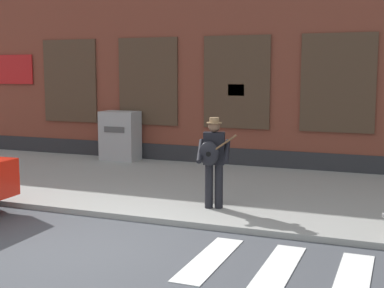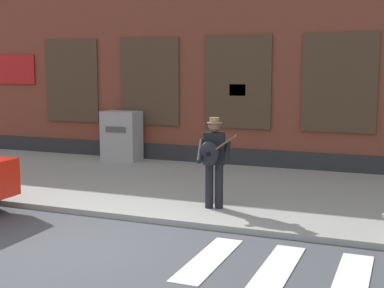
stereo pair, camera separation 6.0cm
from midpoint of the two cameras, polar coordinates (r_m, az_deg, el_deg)
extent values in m
plane|color=#424449|center=(8.17, -9.94, -10.82)|extent=(160.00, 160.00, 0.00)
cube|color=gray|center=(11.82, 0.97, -4.64)|extent=(28.00, 5.57, 0.10)
cube|color=brown|center=(16.14, 7.25, 11.87)|extent=(28.00, 4.00, 7.53)
cube|color=#28282B|center=(14.34, 4.95, -1.55)|extent=(28.00, 0.04, 0.55)
cube|color=#473323|center=(16.43, -12.60, 6.57)|extent=(1.81, 0.06, 2.43)
cube|color=black|center=(16.42, -12.62, 6.57)|extent=(1.69, 0.03, 2.31)
cube|color=#473323|center=(15.11, -4.45, 6.65)|extent=(1.81, 0.06, 2.43)
cube|color=black|center=(15.10, -4.47, 6.65)|extent=(1.69, 0.03, 2.31)
cube|color=#473323|center=(14.15, 5.03, 6.57)|extent=(1.81, 0.06, 2.43)
cube|color=black|center=(14.14, 5.02, 6.57)|extent=(1.69, 0.03, 2.31)
cube|color=#473323|center=(13.62, 15.55, 6.28)|extent=(1.81, 0.06, 2.43)
cube|color=black|center=(13.61, 15.54, 6.28)|extent=(1.69, 0.03, 2.31)
cube|color=red|center=(17.65, -18.17, 7.57)|extent=(1.40, 0.04, 0.90)
cube|color=yellow|center=(14.14, 5.00, 5.76)|extent=(0.44, 0.02, 0.30)
cube|color=silver|center=(7.57, 2.03, -12.18)|extent=(0.42, 1.90, 0.01)
cube|color=silver|center=(7.32, 9.27, -12.99)|extent=(0.42, 1.90, 0.01)
cube|color=silver|center=(7.19, 16.94, -13.62)|extent=(0.42, 1.90, 0.01)
cube|color=silver|center=(10.13, -19.13, -3.19)|extent=(0.06, 0.24, 0.12)
cylinder|color=black|center=(9.78, 3.08, -4.52)|extent=(0.15, 0.15, 0.81)
cylinder|color=black|center=(9.78, 2.02, -4.51)|extent=(0.15, 0.15, 0.81)
cube|color=black|center=(9.67, 2.58, -0.45)|extent=(0.42, 0.31, 0.58)
sphere|color=brown|center=(9.62, 2.60, 1.92)|extent=(0.22, 0.22, 0.22)
cylinder|color=olive|center=(9.61, 2.60, 2.28)|extent=(0.27, 0.28, 0.02)
cylinder|color=olive|center=(9.61, 2.60, 2.57)|extent=(0.18, 0.18, 0.09)
cylinder|color=black|center=(9.55, 3.96, -0.80)|extent=(0.21, 0.52, 0.39)
cylinder|color=black|center=(9.60, 1.10, -0.75)|extent=(0.21, 0.52, 0.39)
ellipsoid|color=black|center=(9.51, 2.00, -1.03)|extent=(0.38, 0.20, 0.44)
cylinder|color=black|center=(9.45, 1.96, -1.09)|extent=(0.09, 0.03, 0.09)
cylinder|color=brown|center=(9.44, 3.56, 0.00)|extent=(0.47, 0.15, 0.34)
cube|color=#9E9E9E|center=(15.16, -7.40, 0.89)|extent=(1.04, 0.65, 1.38)
cube|color=#4C4C4C|center=(14.85, -8.04, 1.53)|extent=(0.62, 0.02, 0.16)
camera|label=1|loc=(0.03, -89.81, 0.03)|focal=50.00mm
camera|label=2|loc=(0.03, 90.19, -0.03)|focal=50.00mm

